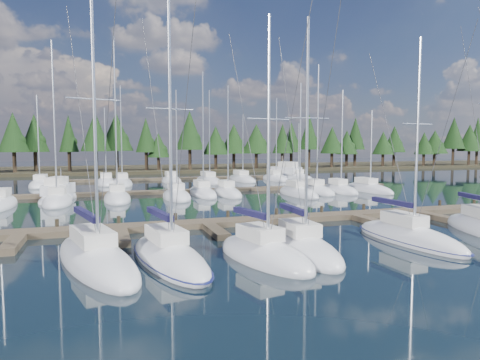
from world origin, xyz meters
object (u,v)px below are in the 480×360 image
object	(u,v)px
main_dock	(285,220)
front_sailboat_0	(96,259)
motor_yacht_left	(59,196)
motor_yacht_right	(286,175)
front_sailboat_2	(263,254)
front_sailboat_3	(302,249)
front_sailboat_1	(169,257)
front_sailboat_4	(408,237)

from	to	relation	value
main_dock	front_sailboat_0	distance (m)	15.34
motor_yacht_left	motor_yacht_right	size ratio (longest dim) A/B	0.85
front_sailboat_2	front_sailboat_3	xyz separation A→B (m)	(2.42, 0.47, -0.00)
front_sailboat_2	front_sailboat_3	size ratio (longest dim) A/B	0.98
main_dock	front_sailboat_0	bearing A→B (deg)	-151.39
motor_yacht_left	front_sailboat_0	bearing A→B (deg)	-81.70
front_sailboat_0	motor_yacht_left	distance (m)	27.64
front_sailboat_0	front_sailboat_3	bearing A→B (deg)	-7.11
front_sailboat_1	motor_yacht_left	bearing A→B (deg)	104.88
front_sailboat_1	front_sailboat_2	bearing A→B (deg)	-12.22
front_sailboat_1	front_sailboat_3	xyz separation A→B (m)	(7.10, -0.54, 0.00)
motor_yacht_left	motor_yacht_right	world-z (taller)	motor_yacht_right
motor_yacht_right	front_sailboat_3	bearing A→B (deg)	-113.38
front_sailboat_0	front_sailboat_4	world-z (taller)	front_sailboat_0
main_dock	front_sailboat_1	xyz separation A→B (m)	(-9.98, -8.13, 0.08)
front_sailboat_4	motor_yacht_left	size ratio (longest dim) A/B	1.49
front_sailboat_3	front_sailboat_1	bearing A→B (deg)	175.66
front_sailboat_2	motor_yacht_right	size ratio (longest dim) A/B	1.28
front_sailboat_3	front_sailboat_4	bearing A→B (deg)	4.59
front_sailboat_1	motor_yacht_right	size ratio (longest dim) A/B	1.36
front_sailboat_1	motor_yacht_left	xyz separation A→B (m)	(-7.48, 28.13, 0.17)
front_sailboat_4	motor_yacht_right	distance (m)	49.88
front_sailboat_2	front_sailboat_4	world-z (taller)	front_sailboat_2
front_sailboat_2	motor_yacht_right	xyz separation A→B (m)	(23.42, 49.06, 0.24)
front_sailboat_3	motor_yacht_right	xyz separation A→B (m)	(21.00, 48.59, 0.24)
front_sailboat_1	motor_yacht_left	size ratio (longest dim) A/B	1.59
front_sailboat_3	front_sailboat_4	distance (m)	7.44
main_dock	motor_yacht_left	xyz separation A→B (m)	(-17.46, 20.00, 0.25)
front_sailboat_4	front_sailboat_1	bearing A→B (deg)	-179.78
front_sailboat_4	motor_yacht_right	size ratio (longest dim) A/B	1.27
front_sailboat_1	front_sailboat_4	bearing A→B (deg)	0.22
motor_yacht_right	motor_yacht_left	bearing A→B (deg)	-150.76
front_sailboat_2	motor_yacht_right	distance (m)	54.36
main_dock	front_sailboat_0	xyz separation A→B (m)	(-13.47, -7.35, 0.08)
front_sailboat_0	motor_yacht_right	size ratio (longest dim) A/B	1.44
front_sailboat_4	motor_yacht_right	world-z (taller)	front_sailboat_4
front_sailboat_1	front_sailboat_2	world-z (taller)	front_sailboat_1
front_sailboat_3	motor_yacht_left	size ratio (longest dim) A/B	1.52
front_sailboat_1	front_sailboat_2	distance (m)	4.78
motor_yacht_left	motor_yacht_right	distance (m)	40.77
main_dock	front_sailboat_0	world-z (taller)	front_sailboat_0
motor_yacht_right	front_sailboat_2	bearing A→B (deg)	-115.52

